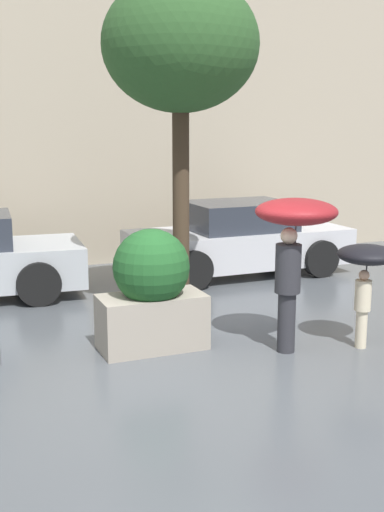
# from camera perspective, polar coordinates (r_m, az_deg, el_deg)

# --- Properties ---
(ground_plane) EXTENTS (40.00, 40.00, 0.00)m
(ground_plane) POSITION_cam_1_polar(r_m,az_deg,el_deg) (7.33, -1.45, -10.90)
(ground_plane) COLOR #51565B
(building_facade) EXTENTS (18.00, 0.30, 6.00)m
(building_facade) POSITION_cam_1_polar(r_m,az_deg,el_deg) (13.07, -11.95, 12.13)
(building_facade) COLOR #B7A88E
(building_facade) RESTS_ON ground
(planter_box) EXTENTS (1.34, 0.97, 1.55)m
(planter_box) POSITION_cam_1_polar(r_m,az_deg,el_deg) (8.09, -3.61, -3.02)
(planter_box) COLOR #9E9384
(planter_box) RESTS_ON ground
(person_adult) EXTENTS (1.02, 1.02, 1.93)m
(person_adult) POSITION_cam_1_polar(r_m,az_deg,el_deg) (7.98, 9.07, 2.32)
(person_adult) COLOR #2D2D33
(person_adult) RESTS_ON ground
(person_child) EXTENTS (0.76, 0.76, 1.32)m
(person_child) POSITION_cam_1_polar(r_m,az_deg,el_deg) (8.38, 15.25, -0.64)
(person_child) COLOR beige
(person_child) RESTS_ON ground
(parked_car_far) EXTENTS (4.21, 1.93, 1.39)m
(parked_car_far) POSITION_cam_1_polar(r_m,az_deg,el_deg) (12.31, 4.16, 1.38)
(parked_car_far) COLOR silver
(parked_car_far) RESTS_ON ground
(street_tree) EXTENTS (2.20, 2.20, 4.84)m
(street_tree) POSITION_cam_1_polar(r_m,az_deg,el_deg) (9.35, -1.04, 18.01)
(street_tree) COLOR #423323
(street_tree) RESTS_ON ground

